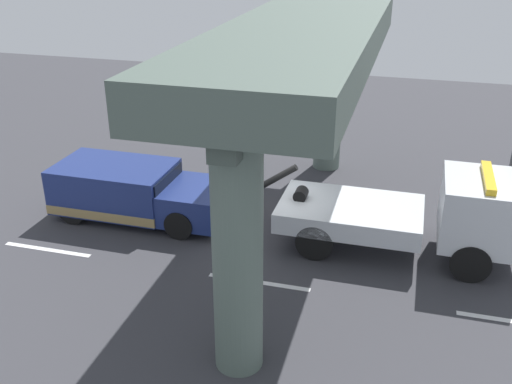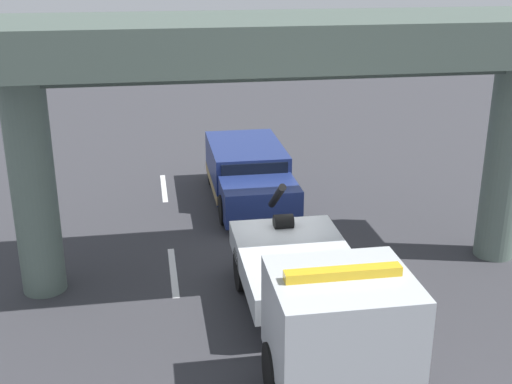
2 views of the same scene
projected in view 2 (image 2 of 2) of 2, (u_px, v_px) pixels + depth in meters
The scene contains 7 objects.
ground_plane at pixel (278, 266), 16.27m from camera, with size 60.00×40.00×0.10m, color #38383D.
lane_stripe_west at pixel (164, 188), 21.41m from camera, with size 2.60×0.16×0.01m, color silver.
lane_stripe_mid at pixel (173, 272), 15.85m from camera, with size 2.60×0.16×0.01m, color silver.
tow_truck_white at pixel (319, 296), 12.31m from camera, with size 7.26×2.44×2.46m.
towed_van_green at pixel (249, 175), 20.25m from camera, with size 5.20×2.23×1.58m.
overpass_structure at pixel (284, 64), 14.21m from camera, with size 3.60×12.91×5.92m.
traffic_cone_orange at pixel (324, 229), 17.56m from camera, with size 0.48×0.48×0.57m.
Camera 2 is at (14.36, -2.96, 7.25)m, focal length 46.57 mm.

